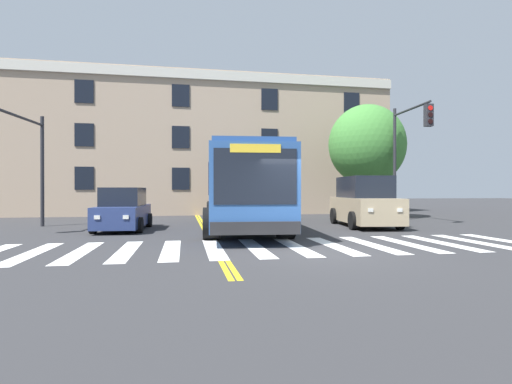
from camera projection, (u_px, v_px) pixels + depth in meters
ground_plane at (314, 252)px, 10.47m from camera, size 120.00×120.00×0.00m
crosswalk at (275, 247)px, 11.37m from camera, size 15.67×3.97×0.01m
lane_line_yellow_inner at (196, 216)px, 24.82m from camera, size 0.12×36.00×0.01m
lane_line_yellow_outer at (199, 216)px, 24.85m from camera, size 0.12×36.00×0.01m
city_bus at (242, 188)px, 16.80m from camera, size 3.69×11.77×3.16m
car_navy_near_lane at (123, 210)px, 16.25m from camera, size 2.09×4.20×1.73m
car_tan_far_lane at (364, 203)px, 17.88m from camera, size 2.63×5.09×2.23m
car_red_behind_bus at (237, 202)px, 26.76m from camera, size 2.22×4.05×1.81m
traffic_light_near_corner at (407, 142)px, 19.79m from camera, size 0.44×3.48×5.95m
traffic_light_far_corner at (21, 146)px, 15.94m from camera, size 0.66×4.50×4.93m
street_tree_curbside_large at (367, 145)px, 23.18m from camera, size 4.97×4.65×6.59m
building_facade at (181, 149)px, 30.03m from camera, size 28.78×9.89×9.39m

